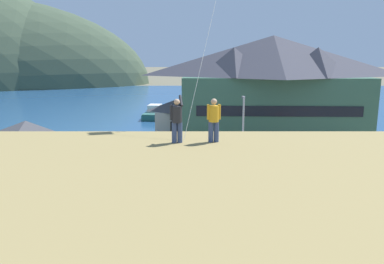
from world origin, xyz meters
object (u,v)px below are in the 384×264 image
(storage_shed_waterside, at_px, (173,118))
(parking_light_pole, at_px, (241,126))
(harbor_lodge, at_px, (270,85))
(wharf_dock, at_px, (176,119))
(parked_car_mid_row_far, at_px, (336,192))
(person_kite_flyer, at_px, (175,119))
(parked_car_corner_spot, at_px, (261,168))
(storage_shed_near_lot, at_px, (27,158))
(moored_boat_outer_mooring, at_px, (198,118))
(person_companion, at_px, (212,119))
(parked_car_mid_row_near, at_px, (321,166))
(moored_boat_wharfside, at_px, (154,113))
(parked_car_lone_by_shed, at_px, (118,165))
(parked_car_front_row_end, at_px, (124,194))

(storage_shed_waterside, xyz_separation_m, parking_light_pole, (6.52, -12.51, 1.37))
(harbor_lodge, relative_size, wharf_dock, 1.67)
(parked_car_mid_row_far, height_order, person_kite_flyer, person_kite_flyer)
(parked_car_corner_spot, xyz_separation_m, parked_car_mid_row_far, (3.89, -5.47, 0.00))
(harbor_lodge, relative_size, storage_shed_near_lot, 3.24)
(moored_boat_outer_mooring, bearing_deg, parked_car_corner_spot, -80.19)
(parked_car_corner_spot, relative_size, parked_car_mid_row_far, 1.01)
(storage_shed_near_lot, relative_size, person_kite_flyer, 3.64)
(wharf_dock, relative_size, person_companion, 7.50)
(moored_boat_outer_mooring, relative_size, parked_car_mid_row_near, 1.37)
(wharf_dock, bearing_deg, moored_boat_wharfside, 136.46)
(wharf_dock, bearing_deg, parked_car_mid_row_near, -64.99)
(storage_shed_near_lot, height_order, parked_car_lone_by_shed, storage_shed_near_lot)
(parked_car_mid_row_near, bearing_deg, storage_shed_near_lot, -170.54)
(wharf_dock, relative_size, parking_light_pole, 2.09)
(parked_car_corner_spot, relative_size, person_companion, 2.48)
(parked_car_lone_by_shed, distance_m, parked_car_mid_row_near, 16.42)
(harbor_lodge, distance_m, parked_car_corner_spot, 16.22)
(harbor_lodge, bearing_deg, storage_shed_waterside, 173.36)
(wharf_dock, xyz_separation_m, parked_car_lone_by_shed, (-3.77, -26.81, 0.71))
(moored_boat_wharfside, height_order, parked_car_mid_row_far, moored_boat_wharfside)
(storage_shed_near_lot, distance_m, parking_light_pole, 17.38)
(storage_shed_waterside, height_order, parked_car_lone_by_shed, storage_shed_waterside)
(parking_light_pole, bearing_deg, wharf_dock, 105.49)
(parked_car_mid_row_far, relative_size, person_companion, 2.46)
(parked_car_front_row_end, height_order, parking_light_pole, parking_light_pole)
(parking_light_pole, bearing_deg, parked_car_mid_row_far, -61.23)
(person_kite_flyer, distance_m, person_companion, 1.46)
(parked_car_corner_spot, relative_size, parked_car_front_row_end, 1.01)
(parked_car_mid_row_near, bearing_deg, parked_car_corner_spot, -175.05)
(parked_car_front_row_end, height_order, parked_car_mid_row_near, same)
(parked_car_front_row_end, bearing_deg, person_kite_flyer, -66.09)
(parked_car_mid_row_far, relative_size, parking_light_pole, 0.69)
(moored_boat_outer_mooring, height_order, parking_light_pole, parking_light_pole)
(parked_car_front_row_end, bearing_deg, person_companion, -57.96)
(person_companion, bearing_deg, parked_car_mid_row_far, 44.71)
(storage_shed_waterside, height_order, person_kite_flyer, person_kite_flyer)
(wharf_dock, bearing_deg, parked_car_corner_spot, -74.30)
(parked_car_lone_by_shed, xyz_separation_m, person_companion, (6.78, -14.75, 6.31))
(moored_boat_outer_mooring, distance_m, parked_car_corner_spot, 26.36)
(storage_shed_near_lot, bearing_deg, parked_car_lone_by_shed, 35.67)
(storage_shed_waterside, distance_m, moored_boat_wharfside, 15.45)
(parking_light_pole, bearing_deg, person_kite_flyer, -105.87)
(parked_car_lone_by_shed, relative_size, person_companion, 2.46)
(storage_shed_near_lot, bearing_deg, moored_boat_wharfside, 80.74)
(storage_shed_near_lot, height_order, moored_boat_outer_mooring, storage_shed_near_lot)
(person_companion, bearing_deg, parked_car_front_row_end, 122.04)
(harbor_lodge, bearing_deg, storage_shed_near_lot, -138.79)
(storage_shed_waterside, xyz_separation_m, parked_car_mid_row_far, (11.54, -21.66, -1.31))
(person_kite_flyer, relative_size, person_companion, 1.07)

